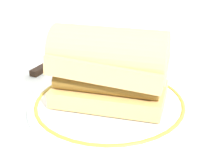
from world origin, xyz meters
TOP-DOWN VIEW (x-y plane):
  - ground_plane at (0.00, 0.00)m, footprint 1.50×1.50m
  - plate at (-0.02, 0.04)m, footprint 0.26×0.26m
  - sausage_sandwich at (-0.02, 0.04)m, footprint 0.20×0.13m
  - butter_knife at (-0.15, 0.21)m, footprint 0.07×0.14m

SIDE VIEW (x-z plane):
  - ground_plane at x=0.00m, z-range 0.00..0.00m
  - butter_knife at x=-0.15m, z-range 0.00..0.01m
  - plate at x=-0.02m, z-range 0.00..0.02m
  - sausage_sandwich at x=-0.02m, z-range 0.01..0.14m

